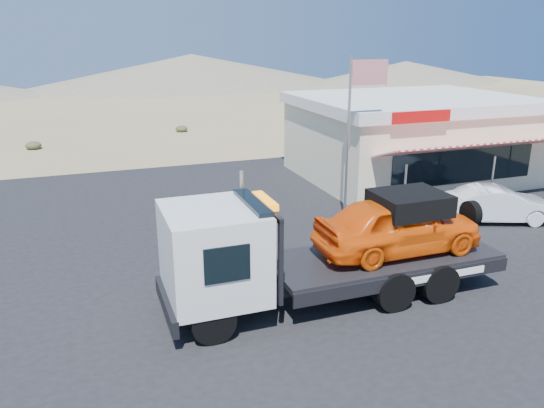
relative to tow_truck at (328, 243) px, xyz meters
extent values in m
plane|color=#8B744F|center=(-1.21, 1.19, -1.61)|extent=(120.00, 120.00, 0.00)
cube|color=black|center=(0.79, 4.19, -1.60)|extent=(32.00, 24.00, 0.02)
cylinder|color=black|center=(-3.33, -1.04, -1.07)|extent=(1.04, 0.31, 1.04)
cylinder|color=black|center=(-3.33, 1.04, -1.07)|extent=(1.04, 0.31, 1.04)
cylinder|color=black|center=(1.34, -1.04, -1.07)|extent=(1.04, 0.57, 1.04)
cylinder|color=black|center=(1.34, 1.04, -1.07)|extent=(1.04, 0.57, 1.04)
cylinder|color=black|center=(2.69, -1.04, -1.07)|extent=(1.04, 0.57, 1.04)
cylinder|color=black|center=(2.69, 1.04, -1.07)|extent=(1.04, 0.57, 1.04)
cube|color=black|center=(0.51, 0.00, -0.91)|extent=(8.51, 1.04, 0.31)
cube|color=silver|center=(-3.02, 0.00, 0.18)|extent=(2.28, 2.44, 2.18)
cube|color=black|center=(-2.03, 0.00, 0.90)|extent=(0.36, 2.08, 0.93)
cube|color=black|center=(-1.72, 0.00, 0.13)|extent=(0.10, 2.28, 2.08)
cube|color=orange|center=(-1.72, 0.00, 1.32)|extent=(0.26, 1.25, 0.16)
cube|color=black|center=(1.65, 0.00, -0.63)|extent=(6.23, 2.39, 0.16)
imported|color=#F75509|center=(2.07, 0.00, 0.23)|extent=(4.57, 1.84, 1.56)
cube|color=black|center=(2.38, 0.00, 0.82)|extent=(1.87, 1.56, 0.57)
imported|color=silver|center=(8.65, 3.34, -0.93)|extent=(4.25, 2.75, 1.32)
cube|color=beige|center=(9.29, 10.19, 0.11)|extent=(10.00, 8.00, 3.40)
cube|color=white|center=(9.29, 10.19, 2.06)|extent=(10.40, 8.40, 0.50)
cube|color=red|center=(6.79, 5.93, 2.06)|extent=(2.60, 0.12, 0.45)
cube|color=black|center=(9.29, 6.17, -0.09)|extent=(7.00, 0.06, 1.60)
cube|color=red|center=(9.29, 5.29, 0.86)|extent=(9.00, 1.73, 0.61)
cylinder|color=#99999E|center=(5.29, 4.49, -0.49)|extent=(0.08, 0.08, 2.20)
cylinder|color=#99999E|center=(9.29, 4.49, -0.49)|extent=(0.08, 0.08, 2.20)
cylinder|color=#99999E|center=(3.49, 5.69, 1.41)|extent=(0.10, 0.10, 6.00)
cube|color=#B20C14|center=(4.24, 5.69, 3.81)|extent=(1.50, 0.02, 0.90)
ellipsoid|color=#2F3B1F|center=(-8.53, 23.54, -1.35)|extent=(0.94, 0.94, 0.51)
ellipsoid|color=#2F3B1F|center=(1.12, 26.45, -1.37)|extent=(0.87, 0.87, 0.47)
cone|color=#726B59|center=(8.79, 59.19, 0.49)|extent=(44.00, 44.00, 4.20)
cone|color=#726B59|center=(38.79, 55.19, -0.11)|extent=(32.00, 32.00, 3.00)
camera|label=1|loc=(-5.68, -11.43, 5.14)|focal=35.00mm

